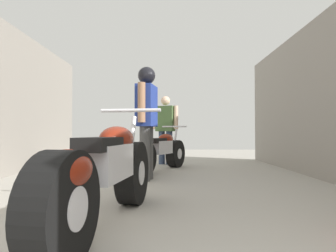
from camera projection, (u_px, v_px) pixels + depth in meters
ground_plane at (156, 187)px, 4.13m from camera, size 18.48×18.48×0.00m
motorcycle_maroon_cruiser at (106, 174)px, 2.36m from camera, size 0.68×2.14×1.00m
motorcycle_black_naked at (160, 152)px, 5.87m from camera, size 1.04×1.82×0.90m
mechanic_in_blue at (165, 126)px, 7.13m from camera, size 0.64×0.39×1.63m
mechanic_with_helmet at (147, 112)px, 4.74m from camera, size 0.33×0.71×1.81m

